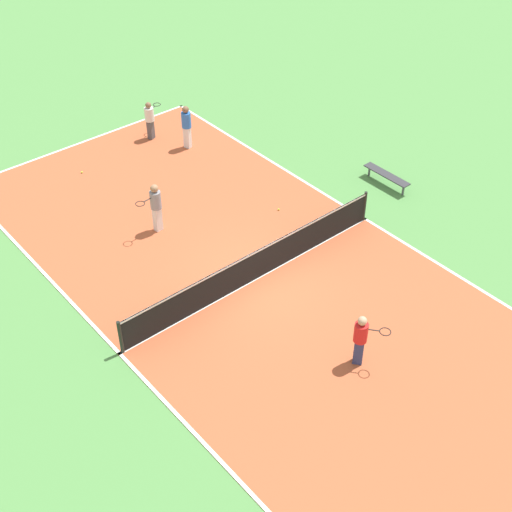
# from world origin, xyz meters

# --- Properties ---
(ground_plane) EXTENTS (80.00, 80.00, 0.00)m
(ground_plane) POSITION_xyz_m (0.00, 0.00, 0.00)
(ground_plane) COLOR #518E47
(court_surface) EXTENTS (9.64, 21.30, 0.02)m
(court_surface) POSITION_xyz_m (0.00, 0.00, 0.01)
(court_surface) COLOR #B75633
(court_surface) RESTS_ON ground_plane
(tennis_net) EXTENTS (9.44, 0.10, 1.11)m
(tennis_net) POSITION_xyz_m (0.00, 0.00, 0.59)
(tennis_net) COLOR black
(tennis_net) RESTS_ON court_surface
(bench) EXTENTS (0.36, 1.91, 0.45)m
(bench) POSITION_xyz_m (-6.86, -0.97, 0.39)
(bench) COLOR #333338
(bench) RESTS_ON ground_plane
(player_coach_red) EXTENTS (0.84, 0.93, 1.63)m
(player_coach_red) POSITION_xyz_m (0.12, 4.31, 0.95)
(player_coach_red) COLOR navy
(player_coach_red) RESTS_ON court_surface
(player_baseline_gray) EXTENTS (0.96, 0.42, 1.74)m
(player_baseline_gray) POSITION_xyz_m (0.87, -3.94, 1.03)
(player_baseline_gray) COLOR white
(player_baseline_gray) RESTS_ON court_surface
(player_far_white) EXTENTS (0.98, 0.70, 1.53)m
(player_far_white) POSITION_xyz_m (-2.32, -9.13, 0.89)
(player_far_white) COLOR #4C4C51
(player_far_white) RESTS_ON court_surface
(player_near_blue) EXTENTS (0.46, 0.46, 1.73)m
(player_near_blue) POSITION_xyz_m (-2.99, -7.64, 1.01)
(player_near_blue) COLOR white
(player_near_blue) RESTS_ON court_surface
(tennis_ball_midcourt) EXTENTS (0.07, 0.07, 0.07)m
(tennis_ball_midcourt) POSITION_xyz_m (-2.88, -2.23, 0.06)
(tennis_ball_midcourt) COLOR #CCE033
(tennis_ball_midcourt) RESTS_ON court_surface
(tennis_ball_right_alley) EXTENTS (0.07, 0.07, 0.07)m
(tennis_ball_right_alley) POSITION_xyz_m (1.07, -8.62, 0.06)
(tennis_ball_right_alley) COLOR #CCE033
(tennis_ball_right_alley) RESTS_ON court_surface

